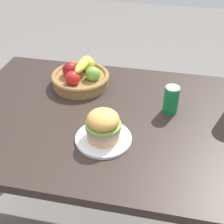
{
  "coord_description": "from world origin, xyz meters",
  "views": [
    {
      "loc": [
        0.2,
        -1.04,
        1.57
      ],
      "look_at": [
        -0.01,
        -0.05,
        0.81
      ],
      "focal_mm": 49.34,
      "sensor_mm": 36.0,
      "label": 1
    }
  ],
  "objects_px": {
    "sandwich": "(103,125)",
    "plate": "(103,138)",
    "soda_can": "(171,100)",
    "fruit_basket": "(81,77)"
  },
  "relations": [
    {
      "from": "fruit_basket",
      "to": "soda_can",
      "type": "bearing_deg",
      "value": -16.93
    },
    {
      "from": "soda_can",
      "to": "fruit_basket",
      "type": "relative_size",
      "value": 0.43
    },
    {
      "from": "plate",
      "to": "fruit_basket",
      "type": "distance_m",
      "value": 0.44
    },
    {
      "from": "soda_can",
      "to": "fruit_basket",
      "type": "distance_m",
      "value": 0.47
    },
    {
      "from": "plate",
      "to": "fruit_basket",
      "type": "xyz_separation_m",
      "value": [
        -0.2,
        0.38,
        0.04
      ]
    },
    {
      "from": "soda_can",
      "to": "fruit_basket",
      "type": "xyz_separation_m",
      "value": [
        -0.45,
        0.14,
        -0.02
      ]
    },
    {
      "from": "plate",
      "to": "sandwich",
      "type": "bearing_deg",
      "value": 180.0
    },
    {
      "from": "sandwich",
      "to": "soda_can",
      "type": "relative_size",
      "value": 1.11
    },
    {
      "from": "sandwich",
      "to": "plate",
      "type": "bearing_deg",
      "value": 0.0
    },
    {
      "from": "plate",
      "to": "sandwich",
      "type": "xyz_separation_m",
      "value": [
        -0.0,
        0.0,
        0.07
      ]
    }
  ]
}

